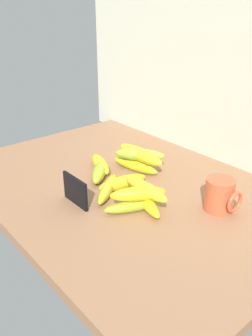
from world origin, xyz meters
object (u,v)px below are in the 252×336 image
Objects in this scene: banana_2 at (108,188)px; coffee_mug at (220,195)px; chalkboard_sign at (76,192)px; banana_8 at (140,155)px; banana_5 at (143,199)px; banana_6 at (133,206)px; banana_4 at (100,171)px; banana_7 at (145,189)px; banana_0 at (123,183)px; banana_3 at (100,164)px; banana_9 at (138,194)px; banana_10 at (140,155)px; banana_1 at (135,166)px.

coffee_mug is at bearing 34.01° from banana_2.
banana_8 is (-4.88, 28.47, 1.84)cm from chalkboard_sign.
banana_6 is at bearing -81.31° from banana_5.
chalkboard_sign is 0.67× the size of banana_6.
banana_4 reaches higher than banana_2.
banana_2 is 13.55cm from banana_7.
banana_2 is 0.88× the size of banana_5.
banana_0 is 15.30cm from banana_3.
banana_5 is at bearing 162.54° from banana_7.
banana_5 is 5.04cm from banana_9.
banana_0 is at bearing -63.77° from banana_10.
banana_1 and banana_2 have the same top height.
banana_7 is at bearing 45.74° from chalkboard_sign.
banana_4 is 21.83cm from banana_5.
banana_7 reaches higher than banana_3.
banana_8 is at bearing 140.94° from banana_5.
banana_8 reaches higher than banana_9.
banana_8 is at bearing -149.19° from banana_10.
chalkboard_sign is 0.53× the size of banana_5.
banana_9 is (0.34, -3.10, -0.33)cm from banana_7.
chalkboard_sign is 0.61× the size of banana_2.
coffee_mug is 32.85cm from banana_8.
banana_10 is (-4.71, 28.57, 1.92)cm from chalkboard_sign.
banana_0 is at bearing 171.05° from banana_7.
coffee_mug is 0.58× the size of banana_6.
banana_5 reaches higher than banana_2.
coffee_mug reaches higher than banana_7.
banana_5 is 1.35× the size of banana_9.
banana_10 is at bearing 71.57° from banana_4.
chalkboard_sign reaches higher than banana_6.
banana_2 reaches higher than banana_6.
banana_6 is (-14.66, -18.74, -2.93)cm from coffee_mug.
banana_0 is at bearing 158.09° from banana_9.
banana_4 is at bearing 177.44° from banana_7.
coffee_mug reaches higher than banana_6.
banana_8 is (8.66, 10.01, 3.60)cm from banana_3.
chalkboard_sign reaches higher than banana_10.
banana_3 is 0.88× the size of banana_7.
banana_8 is (-18.17, 18.79, 4.04)cm from banana_6.
banana_2 is at bearing -71.59° from banana_8.
banana_9 is at bearing -10.07° from banana_4.
banana_9 is at bearing -21.91° from banana_0.
banana_3 reaches higher than banana_2.
banana_3 reaches higher than banana_1.
banana_9 is (12.42, -5.00, 3.28)cm from banana_0.
banana_7 is (19.24, -13.25, 3.87)cm from banana_1.
banana_6 is 1.07× the size of banana_9.
coffee_mug is at bearing 45.22° from banana_7.
banana_0 is (-26.41, -12.54, -2.55)cm from coffee_mug.
banana_6 is (11.75, -6.20, -0.38)cm from banana_0.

